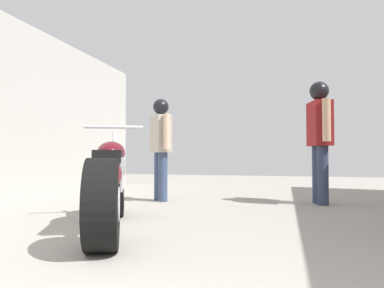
# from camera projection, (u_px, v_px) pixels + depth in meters

# --- Properties ---
(ground_plane) EXTENTS (17.51, 17.51, 0.00)m
(ground_plane) POSITION_uv_depth(u_px,v_px,m) (219.00, 217.00, 4.16)
(ground_plane) COLOR #9E998E
(motorcycle_maroon_cruiser) EXTENTS (1.17, 2.17, 1.06)m
(motorcycle_maroon_cruiser) POSITION_uv_depth(u_px,v_px,m) (109.00, 184.00, 3.41)
(motorcycle_maroon_cruiser) COLOR black
(motorcycle_maroon_cruiser) RESTS_ON ground_plane
(mechanic_in_blue) EXTENTS (0.48, 0.55, 1.61)m
(mechanic_in_blue) POSITION_uv_depth(u_px,v_px,m) (161.00, 140.00, 5.68)
(mechanic_in_blue) COLOR #384766
(mechanic_in_blue) RESTS_ON ground_plane
(mechanic_with_helmet) EXTENTS (0.35, 0.71, 1.81)m
(mechanic_with_helmet) POSITION_uv_depth(u_px,v_px,m) (320.00, 130.00, 5.31)
(mechanic_with_helmet) COLOR #2D3851
(mechanic_with_helmet) RESTS_ON ground_plane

